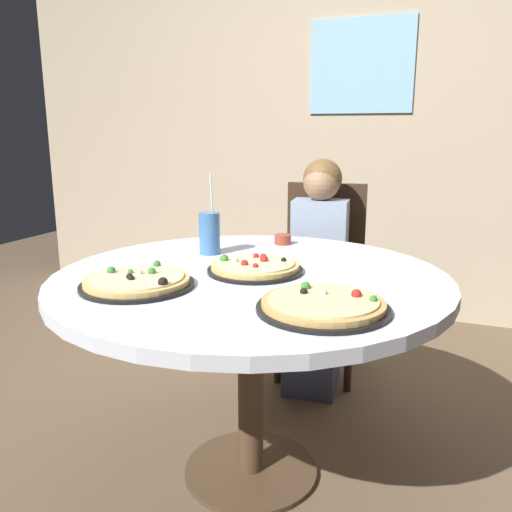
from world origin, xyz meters
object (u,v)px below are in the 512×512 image
at_px(pizza_veggie, 255,267).
at_px(soda_cup, 210,233).
at_px(diner_child, 316,286).
at_px(pizza_pepperoni, 323,305).
at_px(dining_table, 250,299).
at_px(pizza_cheese, 137,282).
at_px(chair_wooden, 322,268).
at_px(sauce_bowl, 283,239).

bearing_deg(pizza_veggie, soda_cup, 145.02).
relative_size(diner_child, pizza_pepperoni, 3.03).
xyz_separation_m(dining_table, soda_cup, (-0.26, 0.21, 0.17)).
bearing_deg(dining_table, pizza_pepperoni, -39.72).
xyz_separation_m(diner_child, pizza_pepperoni, (0.31, -1.06, 0.28)).
distance_m(pizza_pepperoni, soda_cup, 0.75).
bearing_deg(pizza_cheese, chair_wooden, 78.57).
relative_size(pizza_veggie, sauce_bowl, 4.61).
distance_m(dining_table, sauce_bowl, 0.50).
distance_m(soda_cup, sauce_bowl, 0.34).
bearing_deg(pizza_cheese, sauce_bowl, 74.35).
bearing_deg(sauce_bowl, dining_table, -83.68).
bearing_deg(pizza_pepperoni, pizza_veggie, 136.93).
relative_size(diner_child, pizza_cheese, 3.12).
bearing_deg(chair_wooden, soda_cup, -107.74).
height_order(diner_child, sauce_bowl, diner_child).
bearing_deg(diner_child, pizza_cheese, -104.30).
bearing_deg(pizza_cheese, dining_table, 45.36).
height_order(diner_child, pizza_pepperoni, diner_child).
bearing_deg(pizza_veggie, diner_child, 89.66).
relative_size(pizza_cheese, soda_cup, 1.13).
relative_size(dining_table, chair_wooden, 1.38).
distance_m(diner_child, pizza_cheese, 1.13).
distance_m(pizza_cheese, pizza_pepperoni, 0.58).
height_order(diner_child, pizza_veggie, diner_child).
bearing_deg(chair_wooden, pizza_pepperoni, -75.15).
bearing_deg(soda_cup, diner_child, 65.67).
xyz_separation_m(chair_wooden, pizza_pepperoni, (0.33, -1.25, 0.24)).
relative_size(dining_table, sauce_bowl, 18.75).
distance_m(chair_wooden, pizza_cheese, 1.29).
relative_size(pizza_veggie, pizza_pepperoni, 0.90).
distance_m(pizza_veggie, sauce_bowl, 0.46).
xyz_separation_m(chair_wooden, pizza_veggie, (0.02, -0.95, 0.24)).
xyz_separation_m(dining_table, pizza_pepperoni, (0.32, -0.27, 0.10)).
bearing_deg(chair_wooden, diner_child, -83.83).
xyz_separation_m(dining_table, pizza_veggie, (0.00, 0.03, 0.10)).
xyz_separation_m(pizza_veggie, sauce_bowl, (-0.06, 0.45, 0.00)).
bearing_deg(diner_child, chair_wooden, 96.17).
relative_size(dining_table, pizza_veggie, 4.07).
xyz_separation_m(pizza_cheese, sauce_bowl, (0.21, 0.75, 0.00)).
bearing_deg(soda_cup, dining_table, -39.52).
height_order(dining_table, pizza_veggie, pizza_veggie).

